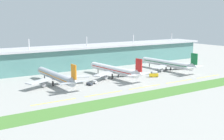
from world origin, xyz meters
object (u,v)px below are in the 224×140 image
airliner_far (167,64)px  fuel_truck (154,74)px  airliner_middle (114,70)px  airliner_near (56,76)px  pushback_tug (90,84)px  baggage_cart (95,82)px

airliner_far → fuel_truck: size_ratio=9.06×
airliner_middle → airliner_near: bearing=178.8°
airliner_far → pushback_tug: airliner_far is taller
baggage_cart → airliner_near: bearing=155.5°
airliner_far → pushback_tug: bearing=-171.4°
airliner_middle → fuel_truck: bearing=-28.8°
airliner_far → baggage_cart: (-83.15, -11.08, -5.19)m
baggage_cart → airliner_far: bearing=7.6°
airliner_far → baggage_cart: airliner_far is taller
airliner_near → baggage_cart: 28.62m
airliner_far → pushback_tug: size_ratio=13.91×
airliner_near → fuel_truck: (78.61, -16.92, -4.19)m
airliner_middle → airliner_far: 58.99m
fuel_truck → pushback_tug: bearing=177.1°
pushback_tug → fuel_truck: bearing=-2.9°
airliner_near → airliner_far: 108.76m
airliner_middle → pushback_tug: bearing=-156.6°
baggage_cart → fuel_truck: 53.26m
airliner_far → baggage_cart: size_ratio=17.97×
airliner_far → pushback_tug: (-88.88, -13.39, -5.35)m
airliner_middle → pushback_tug: (-29.89, -12.92, -5.35)m
airliner_near → pushback_tug: (19.88, -13.98, -5.35)m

